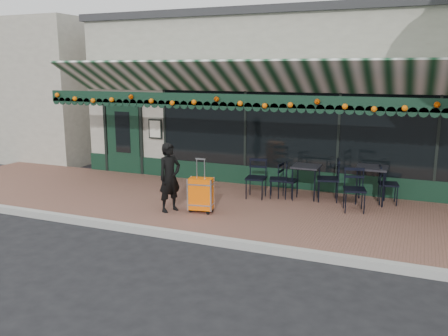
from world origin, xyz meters
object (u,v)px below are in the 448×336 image
at_px(chair_a_left, 328,179).
at_px(chair_b_left, 278,180).
at_px(suitcase, 201,195).
at_px(chair_a_front, 354,190).
at_px(chair_a_right, 388,184).
at_px(cafe_table_b, 306,169).
at_px(chair_b_front, 256,178).
at_px(cafe_table_a, 372,170).
at_px(chair_b_right, 288,181).
at_px(woman, 170,177).

xyz_separation_m(chair_a_left, chair_b_left, (-1.13, -0.19, -0.07)).
relative_size(suitcase, chair_a_front, 1.23).
height_order(chair_a_right, chair_b_left, chair_a_right).
height_order(cafe_table_b, chair_a_left, chair_a_left).
bearing_deg(cafe_table_b, chair_a_front, -29.79).
distance_m(chair_a_left, chair_a_front, 0.94).
distance_m(suitcase, chair_b_front, 1.71).
xyz_separation_m(cafe_table_a, chair_b_left, (-2.08, -0.37, -0.32)).
relative_size(cafe_table_a, chair_b_front, 0.90).
xyz_separation_m(cafe_table_b, chair_a_left, (0.53, -0.05, -0.20)).
relative_size(cafe_table_b, chair_b_left, 0.90).
distance_m(cafe_table_b, chair_b_right, 0.52).
height_order(chair_a_left, chair_b_right, chair_a_left).
bearing_deg(chair_a_front, cafe_table_a, 58.62).
relative_size(suitcase, cafe_table_a, 1.38).
xyz_separation_m(cafe_table_b, chair_b_front, (-1.09, -0.46, -0.23)).
height_order(chair_a_right, chair_a_front, chair_a_front).
bearing_deg(woman, chair_b_right, -21.58).
bearing_deg(chair_a_front, chair_b_front, 160.31).
bearing_deg(cafe_table_a, suitcase, -146.57).
xyz_separation_m(chair_a_right, chair_b_front, (-2.93, -0.68, 0.02)).
bearing_deg(woman, chair_b_left, -18.45).
height_order(cafe_table_a, chair_b_left, chair_b_left).
bearing_deg(chair_b_left, suitcase, -47.61).
bearing_deg(chair_a_left, chair_b_left, -93.91).
height_order(suitcase, chair_a_front, suitcase).
xyz_separation_m(suitcase, chair_a_front, (3.01, 1.33, 0.08)).
relative_size(woman, suitcase, 1.28).
distance_m(cafe_table_b, chair_a_front, 1.42).
distance_m(cafe_table_a, chair_b_right, 1.91).
distance_m(suitcase, chair_a_front, 3.29).
bearing_deg(chair_a_left, chair_b_front, -89.02).
bearing_deg(chair_a_left, cafe_table_b, -108.77).
relative_size(suitcase, chair_a_right, 1.30).
relative_size(chair_b_left, chair_b_front, 0.92).
xyz_separation_m(chair_a_right, chair_b_left, (-2.44, -0.45, -0.01)).
distance_m(cafe_table_a, chair_a_front, 0.92).
relative_size(chair_a_left, chair_b_front, 1.07).
relative_size(woman, chair_a_front, 1.58).
distance_m(suitcase, chair_b_right, 2.29).
bearing_deg(chair_a_right, chair_a_left, 91.53).
bearing_deg(cafe_table_b, suitcase, -131.61).
bearing_deg(chair_b_left, cafe_table_b, 97.67).
bearing_deg(chair_a_left, suitcase, -63.06).
distance_m(chair_a_right, chair_b_left, 2.48).
relative_size(chair_a_front, chair_b_front, 1.00).
distance_m(chair_a_front, chair_b_right, 1.66).
height_order(cafe_table_b, chair_b_left, chair_b_left).
height_order(chair_a_left, chair_a_right, chair_a_left).
xyz_separation_m(chair_a_front, chair_b_left, (-1.82, 0.46, -0.04)).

